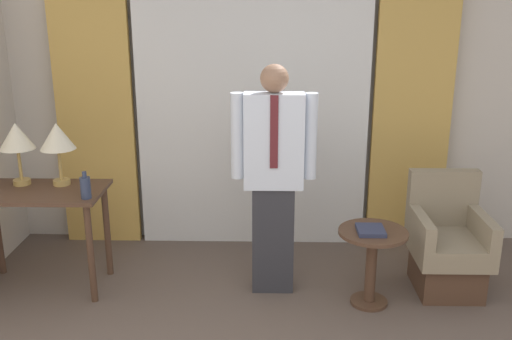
% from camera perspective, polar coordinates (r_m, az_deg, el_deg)
% --- Properties ---
extents(wall_back, '(10.00, 0.06, 2.70)m').
position_cam_1_polar(wall_back, '(5.04, -0.32, 7.74)').
color(wall_back, beige).
rests_on(wall_back, ground_plane).
extents(curtain_sheer_center, '(1.99, 0.06, 2.58)m').
position_cam_1_polar(curtain_sheer_center, '(4.93, -0.36, 6.81)').
color(curtain_sheer_center, white).
rests_on(curtain_sheer_center, ground_plane).
extents(curtain_drape_left, '(0.66, 0.06, 2.58)m').
position_cam_1_polar(curtain_drape_left, '(5.15, -15.88, 6.61)').
color(curtain_drape_left, gold).
rests_on(curtain_drape_left, ground_plane).
extents(curtain_drape_right, '(0.66, 0.06, 2.58)m').
position_cam_1_polar(curtain_drape_right, '(5.08, 15.39, 6.51)').
color(curtain_drape_right, gold).
rests_on(curtain_drape_right, ground_plane).
extents(desk, '(1.00, 0.55, 0.79)m').
position_cam_1_polar(desk, '(4.56, -20.99, -3.53)').
color(desk, '#4C3323').
rests_on(desk, ground_plane).
extents(table_lamp_left, '(0.26, 0.26, 0.48)m').
position_cam_1_polar(table_lamp_left, '(4.59, -22.83, 2.93)').
color(table_lamp_left, tan).
rests_on(table_lamp_left, desk).
extents(table_lamp_right, '(0.26, 0.26, 0.48)m').
position_cam_1_polar(table_lamp_right, '(4.48, -19.26, 2.98)').
color(table_lamp_right, tan).
rests_on(table_lamp_right, desk).
extents(bottle_near_edge, '(0.07, 0.07, 0.20)m').
position_cam_1_polar(bottle_near_edge, '(4.19, -16.68, -1.67)').
color(bottle_near_edge, '#2D3851').
rests_on(bottle_near_edge, desk).
extents(person, '(0.62, 0.21, 1.72)m').
position_cam_1_polar(person, '(4.13, 1.77, -0.24)').
color(person, '#2D2D33').
rests_on(person, ground_plane).
extents(armchair, '(0.53, 0.60, 0.88)m').
position_cam_1_polar(armchair, '(4.60, 18.54, -7.35)').
color(armchair, '#4C3323').
rests_on(armchair, ground_plane).
extents(side_table, '(0.49, 0.49, 0.57)m').
position_cam_1_polar(side_table, '(4.20, 11.50, -8.31)').
color(side_table, '#4C3323').
rests_on(side_table, ground_plane).
extents(book, '(0.19, 0.21, 0.03)m').
position_cam_1_polar(book, '(4.10, 11.39, -5.92)').
color(book, '#2D334C').
rests_on(book, side_table).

